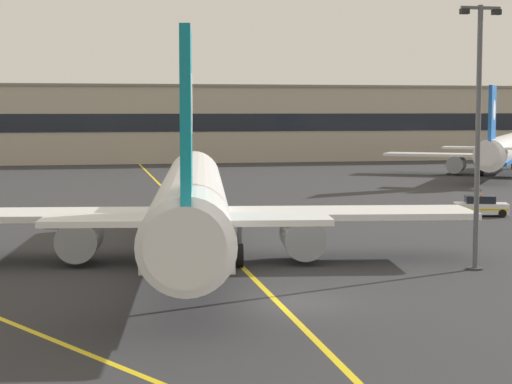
# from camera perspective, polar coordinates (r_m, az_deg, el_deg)

# --- Properties ---
(ground_plane) EXTENTS (400.00, 400.00, 0.00)m
(ground_plane) POSITION_cam_1_polar(r_m,az_deg,el_deg) (41.43, 2.63, -6.83)
(ground_plane) COLOR #2D2D30
(taxiway_centreline) EXTENTS (5.59, 179.93, 0.01)m
(taxiway_centreline) POSITION_cam_1_polar(r_m,az_deg,el_deg) (70.48, -3.61, -1.87)
(taxiway_centreline) COLOR yellow
(taxiway_centreline) RESTS_ON ground
(airliner_foreground) EXTENTS (32.36, 41.40, 11.65)m
(airliner_foreground) POSITION_cam_1_polar(r_m,az_deg,el_deg) (51.89, -3.98, -0.65)
(airliner_foreground) COLOR white
(airliner_foreground) RESTS_ON ground
(airliner_background) EXTENTS (28.46, 35.28, 11.20)m
(airliner_background) POSITION_cam_1_polar(r_m,az_deg,el_deg) (123.00, 14.99, 2.47)
(airliner_background) COLOR white
(airliner_background) RESTS_ON ground
(apron_lamp_post) EXTENTS (2.24, 0.90, 14.00)m
(apron_lamp_post) POSITION_cam_1_polar(r_m,az_deg,el_deg) (50.55, 13.48, 3.55)
(apron_lamp_post) COLOR #515156
(apron_lamp_post) RESTS_ON ground
(service_car_third) EXTENTS (4.55, 3.02, 1.79)m
(service_car_third) POSITION_cam_1_polar(r_m,az_deg,el_deg) (76.60, 13.64, -0.87)
(service_car_third) COLOR white
(service_car_third) RESTS_ON ground
(safety_cone_by_nose_gear) EXTENTS (0.44, 0.44, 0.55)m
(safety_cone_by_nose_gear) POSITION_cam_1_polar(r_m,az_deg,el_deg) (68.99, -5.00, -1.82)
(safety_cone_by_nose_gear) COLOR orange
(safety_cone_by_nose_gear) RESTS_ON ground
(terminal_building) EXTENTS (160.43, 12.40, 12.44)m
(terminal_building) POSITION_cam_1_polar(r_m,az_deg,el_deg) (151.52, -5.89, 4.22)
(terminal_building) COLOR #B2A893
(terminal_building) RESTS_ON ground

